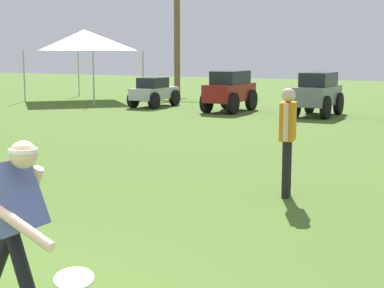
# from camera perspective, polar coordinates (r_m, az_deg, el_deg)

# --- Properties ---
(frisbee_thrower) EXTENTS (1.09, 0.52, 1.41)m
(frisbee_thrower) POSITION_cam_1_polar(r_m,az_deg,el_deg) (4.75, -16.70, -6.97)
(frisbee_thrower) COLOR black
(frisbee_thrower) RESTS_ON ground_plane
(frisbee_in_flight) EXTENTS (0.38, 0.38, 0.08)m
(frisbee_in_flight) POSITION_cam_1_polar(r_m,az_deg,el_deg) (4.16, -11.38, -12.72)
(frisbee_in_flight) COLOR white
(teammate_near_sideline) EXTENTS (0.26, 0.50, 1.56)m
(teammate_near_sideline) POSITION_cam_1_polar(r_m,az_deg,el_deg) (8.44, 9.26, 1.17)
(teammate_near_sideline) COLOR black
(teammate_near_sideline) RESTS_ON ground_plane
(parked_car_slot_a) EXTENTS (1.08, 2.20, 1.10)m
(parked_car_slot_a) POSITION_cam_1_polar(r_m,az_deg,el_deg) (22.24, -3.70, 5.09)
(parked_car_slot_a) COLOR #B7BABF
(parked_car_slot_a) RESTS_ON ground_plane
(parked_car_slot_b) EXTENTS (1.21, 2.37, 1.40)m
(parked_car_slot_b) POSITION_cam_1_polar(r_m,az_deg,el_deg) (20.46, 3.69, 5.25)
(parked_car_slot_b) COLOR maroon
(parked_car_slot_b) RESTS_ON ground_plane
(parked_car_slot_c) EXTENTS (1.18, 2.36, 1.40)m
(parked_car_slot_c) POSITION_cam_1_polar(r_m,az_deg,el_deg) (19.42, 12.10, 4.87)
(parked_car_slot_c) COLOR slate
(parked_car_slot_c) RESTS_ON ground_plane
(palm_tree_far_left) EXTENTS (3.41, 3.58, 5.97)m
(palm_tree_far_left) POSITION_cam_1_polar(r_m,az_deg,el_deg) (29.93, -1.45, 12.13)
(palm_tree_far_left) COLOR brown
(palm_tree_far_left) RESTS_ON ground_plane
(event_tent) EXTENTS (3.74, 3.74, 2.97)m
(event_tent) POSITION_cam_1_polar(r_m,az_deg,el_deg) (25.62, -10.40, 9.88)
(event_tent) COLOR #B2B5BA
(event_tent) RESTS_ON ground_plane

